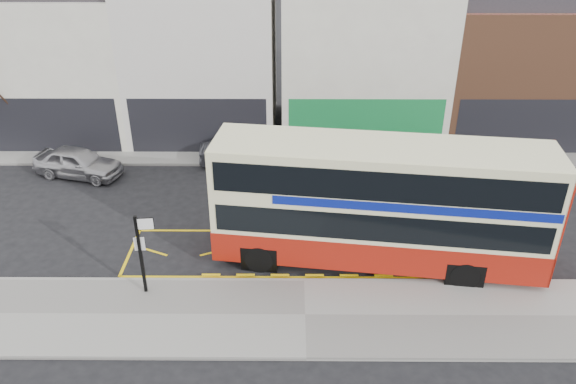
{
  "coord_description": "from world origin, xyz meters",
  "views": [
    {
      "loc": [
        -0.49,
        -17.1,
        13.03
      ],
      "look_at": [
        -0.61,
        2.0,
        2.57
      ],
      "focal_mm": 35.0,
      "sensor_mm": 36.0,
      "label": 1
    }
  ],
  "objects_px": {
    "car_silver": "(78,162)",
    "street_tree_right": "(427,78)",
    "double_decker_bus": "(380,203)",
    "car_grey": "(240,152)",
    "car_white": "(412,159)",
    "bus_stop_post": "(142,248)"
  },
  "relations": [
    {
      "from": "double_decker_bus",
      "to": "car_silver",
      "type": "relative_size",
      "value": 2.83
    },
    {
      "from": "car_white",
      "to": "car_silver",
      "type": "bearing_deg",
      "value": 110.17
    },
    {
      "from": "bus_stop_post",
      "to": "car_silver",
      "type": "distance_m",
      "value": 11.02
    },
    {
      "from": "bus_stop_post",
      "to": "car_grey",
      "type": "distance_m",
      "value": 11.21
    },
    {
      "from": "double_decker_bus",
      "to": "bus_stop_post",
      "type": "height_order",
      "value": "double_decker_bus"
    },
    {
      "from": "double_decker_bus",
      "to": "car_silver",
      "type": "height_order",
      "value": "double_decker_bus"
    },
    {
      "from": "double_decker_bus",
      "to": "street_tree_right",
      "type": "bearing_deg",
      "value": 78.01
    },
    {
      "from": "street_tree_right",
      "to": "car_grey",
      "type": "bearing_deg",
      "value": -165.94
    },
    {
      "from": "double_decker_bus",
      "to": "car_white",
      "type": "relative_size",
      "value": 2.7
    },
    {
      "from": "double_decker_bus",
      "to": "car_silver",
      "type": "distance_m",
      "value": 15.96
    },
    {
      "from": "car_silver",
      "to": "car_grey",
      "type": "distance_m",
      "value": 8.19
    },
    {
      "from": "double_decker_bus",
      "to": "car_grey",
      "type": "height_order",
      "value": "double_decker_bus"
    },
    {
      "from": "double_decker_bus",
      "to": "car_white",
      "type": "bearing_deg",
      "value": 77.63
    },
    {
      "from": "car_white",
      "to": "car_grey",
      "type": "bearing_deg",
      "value": 103.02
    },
    {
      "from": "car_silver",
      "to": "car_grey",
      "type": "xyz_separation_m",
      "value": [
        8.06,
        1.45,
        -0.07
      ]
    },
    {
      "from": "bus_stop_post",
      "to": "street_tree_right",
      "type": "height_order",
      "value": "street_tree_right"
    },
    {
      "from": "car_silver",
      "to": "street_tree_right",
      "type": "xyz_separation_m",
      "value": [
        18.07,
        3.95,
        3.19
      ]
    },
    {
      "from": "double_decker_bus",
      "to": "car_white",
      "type": "xyz_separation_m",
      "value": [
        2.88,
        7.95,
        -1.92
      ]
    },
    {
      "from": "car_silver",
      "to": "car_white",
      "type": "distance_m",
      "value": 16.99
    },
    {
      "from": "car_silver",
      "to": "street_tree_right",
      "type": "height_order",
      "value": "street_tree_right"
    },
    {
      "from": "car_silver",
      "to": "car_white",
      "type": "bearing_deg",
      "value": -72.79
    },
    {
      "from": "car_grey",
      "to": "street_tree_right",
      "type": "bearing_deg",
      "value": -81.33
    }
  ]
}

